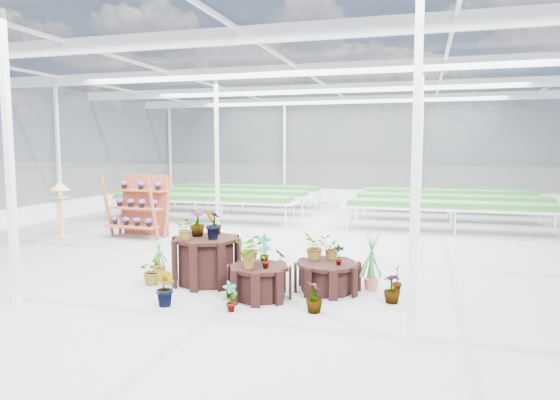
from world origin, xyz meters
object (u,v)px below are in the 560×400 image
(plinth_tall, at_px, (207,260))
(shelf_rack, at_px, (137,206))
(plinth_low, at_px, (327,277))
(plinth_mid, at_px, (259,282))
(bird_table, at_px, (61,210))

(plinth_tall, height_order, shelf_rack, shelf_rack)
(shelf_rack, bearing_deg, plinth_low, -25.93)
(plinth_mid, distance_m, bird_table, 7.76)
(plinth_low, bearing_deg, plinth_mid, -145.01)
(shelf_rack, relative_size, bird_table, 1.09)
(plinth_low, bearing_deg, bird_table, 159.43)
(plinth_tall, distance_m, bird_table, 6.41)
(plinth_tall, xyz_separation_m, shelf_rack, (-3.79, 3.82, 0.43))
(plinth_tall, distance_m, shelf_rack, 5.40)
(plinth_mid, height_order, plinth_low, plinth_mid)
(shelf_rack, bearing_deg, plinth_tall, -39.33)
(plinth_tall, height_order, plinth_low, plinth_tall)
(plinth_mid, bearing_deg, bird_table, 151.96)
(plinth_tall, relative_size, plinth_low, 1.11)
(plinth_low, relative_size, shelf_rack, 0.65)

